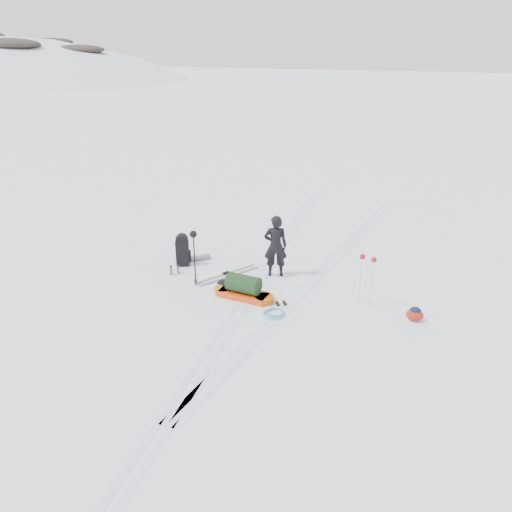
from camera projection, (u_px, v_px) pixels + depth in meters
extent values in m
plane|color=white|center=(251.00, 293.00, 12.57)|extent=(200.00, 200.00, 0.00)
ellipsoid|color=white|center=(21.00, 293.00, 98.23)|extent=(143.00, 121.00, 93.50)
ellipsoid|color=black|center=(6.00, 44.00, 70.54)|extent=(10.40, 8.00, 1.76)
ellipsoid|color=black|center=(52.00, 42.00, 84.93)|extent=(7.80, 6.00, 1.32)
ellipsoid|color=black|center=(78.00, 49.00, 75.79)|extent=(8.32, 6.40, 1.41)
cube|color=silver|center=(246.00, 292.00, 12.60)|extent=(1.40, 17.97, 0.01)
cube|color=silver|center=(255.00, 293.00, 12.53)|extent=(1.40, 17.97, 0.01)
cube|color=silver|center=(319.00, 269.00, 13.87)|extent=(2.09, 13.88, 0.01)
cube|color=silver|center=(328.00, 270.00, 13.80)|extent=(2.09, 13.88, 0.01)
imported|color=black|center=(275.00, 246.00, 13.16)|extent=(0.72, 0.60, 1.70)
cube|color=#E4400D|center=(244.00, 295.00, 12.30)|extent=(1.27, 0.61, 0.15)
cylinder|color=#CF4F0C|center=(264.00, 299.00, 12.08)|extent=(0.49, 0.49, 0.15)
cylinder|color=#C25F0B|center=(223.00, 290.00, 12.51)|extent=(0.49, 0.49, 0.15)
cylinder|color=black|center=(243.00, 284.00, 12.18)|extent=(0.85, 0.51, 0.45)
cube|color=black|center=(183.00, 253.00, 13.95)|extent=(0.44, 0.39, 0.73)
cylinder|color=black|center=(182.00, 240.00, 13.79)|extent=(0.43, 0.38, 0.36)
cube|color=black|center=(189.00, 256.00, 14.02)|extent=(0.16, 0.21, 0.31)
cylinder|color=slate|center=(200.00, 258.00, 14.39)|extent=(0.54, 0.49, 0.16)
cylinder|color=black|center=(195.00, 259.00, 12.75)|extent=(0.03, 0.03, 1.39)
cylinder|color=black|center=(194.00, 261.00, 12.66)|extent=(0.03, 0.03, 1.39)
torus|color=black|center=(196.00, 280.00, 12.98)|extent=(0.12, 0.12, 0.01)
torus|color=black|center=(196.00, 282.00, 12.90)|extent=(0.12, 0.12, 0.01)
sphere|color=black|center=(193.00, 234.00, 12.41)|extent=(0.18, 0.18, 0.18)
cylinder|color=silver|center=(360.00, 281.00, 11.79)|extent=(0.02, 0.02, 1.22)
cylinder|color=silver|center=(371.00, 284.00, 11.63)|extent=(0.02, 0.02, 1.22)
torus|color=#AAADB1|center=(358.00, 300.00, 12.00)|extent=(0.10, 0.10, 0.01)
torus|color=#A3A5AA|center=(369.00, 304.00, 11.84)|extent=(0.10, 0.10, 0.01)
sphere|color=maroon|center=(362.00, 257.00, 11.54)|extent=(0.13, 0.13, 0.13)
sphere|color=maroon|center=(374.00, 260.00, 11.38)|extent=(0.13, 0.13, 0.13)
cube|color=gray|center=(230.00, 276.00, 13.41)|extent=(1.07, 1.67, 0.02)
cube|color=gray|center=(226.00, 274.00, 13.55)|extent=(1.07, 1.67, 0.02)
cube|color=black|center=(230.00, 275.00, 13.40)|extent=(0.16, 0.20, 0.05)
cube|color=black|center=(226.00, 273.00, 13.54)|extent=(0.16, 0.20, 0.05)
cube|color=white|center=(277.00, 305.00, 11.96)|extent=(1.02, 1.51, 0.02)
cube|color=silver|center=(284.00, 304.00, 12.00)|extent=(1.02, 1.51, 0.02)
cube|color=black|center=(277.00, 304.00, 11.95)|extent=(0.15, 0.18, 0.05)
cube|color=black|center=(284.00, 303.00, 11.98)|extent=(0.15, 0.18, 0.05)
torus|color=#58ADD7|center=(274.00, 314.00, 11.55)|extent=(0.69, 0.69, 0.06)
torus|color=#50A8C3|center=(275.00, 312.00, 11.58)|extent=(0.54, 0.54, 0.05)
ellipsoid|color=maroon|center=(415.00, 315.00, 11.28)|extent=(0.43, 0.34, 0.28)
ellipsoid|color=black|center=(415.00, 310.00, 11.23)|extent=(0.27, 0.23, 0.14)
cylinder|color=#525559|center=(171.00, 271.00, 13.48)|extent=(0.07, 0.07, 0.24)
cylinder|color=#57595F|center=(178.00, 270.00, 13.56)|extent=(0.07, 0.07, 0.22)
cylinder|color=black|center=(171.00, 266.00, 13.43)|extent=(0.06, 0.06, 0.03)
cylinder|color=black|center=(178.00, 266.00, 13.51)|extent=(0.06, 0.06, 0.03)
ellipsoid|color=black|center=(224.00, 284.00, 12.74)|extent=(0.40, 0.31, 0.24)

